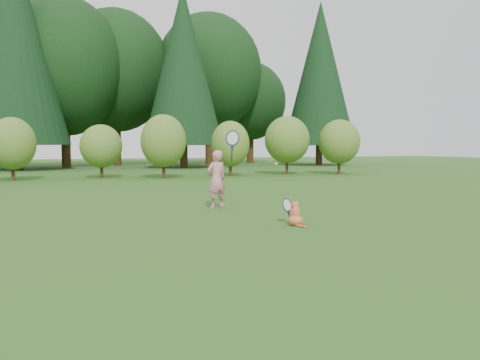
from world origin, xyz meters
name	(u,v)px	position (x,y,z in m)	size (l,w,h in m)	color
ground	(246,222)	(0.00, 0.00, 0.00)	(100.00, 100.00, 0.00)	#1D4F16
shrub_row	(132,146)	(0.00, 13.00, 1.40)	(28.00, 3.00, 2.80)	#497B26
woodland_backdrop	(105,49)	(0.00, 23.00, 7.50)	(48.00, 10.00, 15.00)	black
child	(217,178)	(0.11, 1.94, 0.67)	(0.76, 0.53, 1.91)	#D17D8E
cat	(295,213)	(0.64, -0.67, 0.22)	(0.39, 0.61, 0.58)	#DA5329
tennis_ball	(276,164)	(1.57, 1.97, 0.96)	(0.07, 0.07, 0.07)	#B2DF1A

